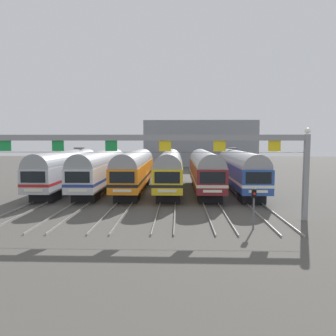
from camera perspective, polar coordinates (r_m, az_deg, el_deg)
The scene contains 11 objects.
ground_plane at distance 38.59m, azimuth -2.73°, elevation -4.08°, with size 160.00×160.00×0.00m, color #4C4944.
track_bed at distance 55.39m, azimuth -1.34°, elevation -1.22°, with size 21.93×70.00×0.15m.
commuter_train_stainless at distance 40.37m, azimuth -17.36°, elevation -0.06°, with size 2.88×18.06×5.05m.
commuter_train_silver at distance 39.21m, azimuth -11.71°, elevation -0.08°, with size 2.88×18.06×4.77m.
commuter_train_orange at distance 38.46m, azimuth -5.79°, elevation -0.10°, with size 2.88×18.06×4.77m.
commuter_train_yellow at distance 38.14m, azimuth 0.31°, elevation -0.12°, with size 2.88×18.06×4.77m.
commuter_train_maroon at distance 38.25m, azimuth 6.44°, elevation -0.13°, with size 2.88×18.06×4.77m.
commuter_train_blue at distance 38.80m, azimuth 12.46°, elevation -0.15°, with size 2.88×18.06×5.05m.
catenary_gantry at distance 24.68m, azimuth -5.27°, elevation 3.24°, with size 25.67×0.44×6.97m.
yard_signal_mast at distance 22.85m, azimuth 14.84°, elevation -5.57°, with size 0.28×0.35×2.82m.
maintenance_building at distance 76.12m, azimuth 5.55°, elevation 4.30°, with size 25.14×10.00×10.32m, color gray.
Camera 1 is at (3.04, -37.98, 6.12)m, focal length 34.71 mm.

